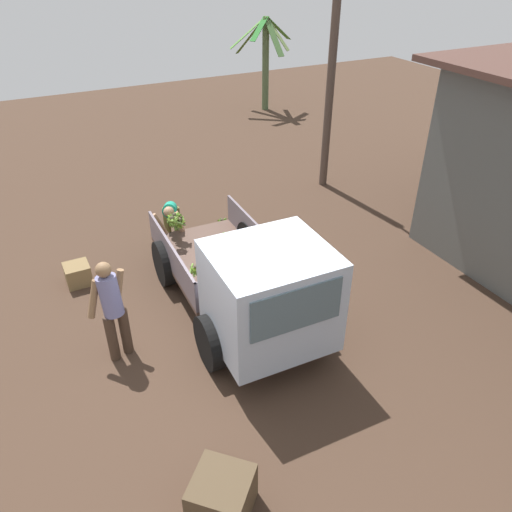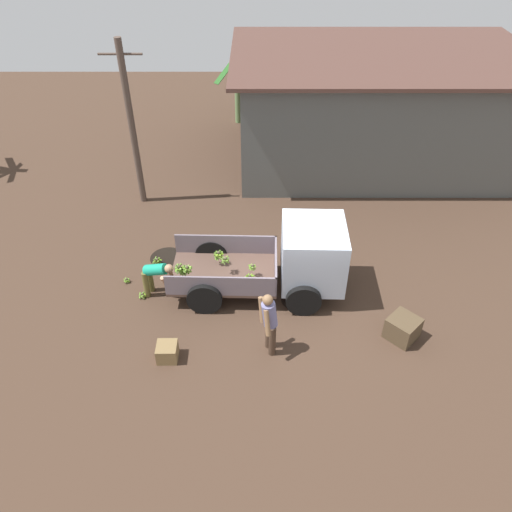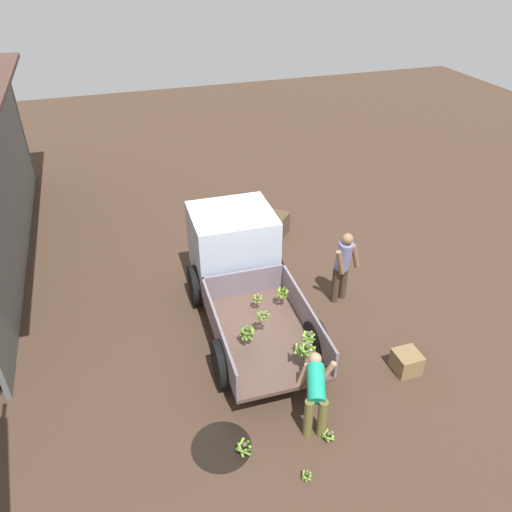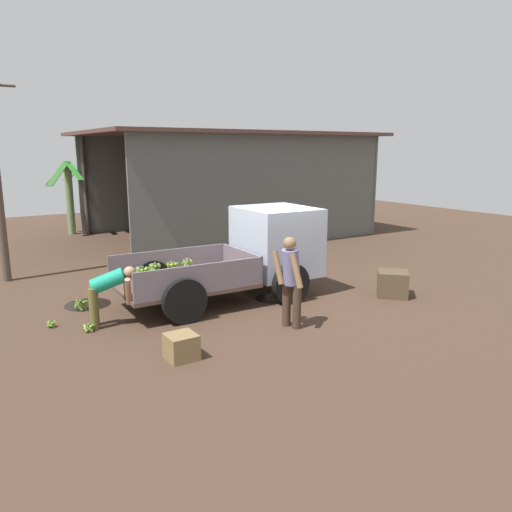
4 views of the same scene
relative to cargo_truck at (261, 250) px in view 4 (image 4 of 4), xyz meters
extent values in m
plane|color=#433023|center=(0.16, -0.26, -1.06)|extent=(36.00, 36.00, 0.00)
cylinder|color=black|center=(-3.60, 1.35, -1.05)|extent=(0.98, 0.98, 0.01)
cylinder|color=black|center=(0.05, -0.44, -1.05)|extent=(0.82, 0.82, 0.01)
cube|color=brown|center=(-1.86, 0.05, -0.57)|extent=(2.81, 1.84, 0.08)
cube|color=slate|center=(-1.84, 0.91, -0.24)|extent=(2.77, 0.12, 0.58)
cube|color=slate|center=(-1.89, -0.81, -0.24)|extent=(2.77, 0.12, 0.58)
cube|color=slate|center=(-0.50, 0.01, -0.24)|extent=(0.10, 1.77, 0.58)
cube|color=#AAB7CB|center=(0.43, -0.01, 0.16)|extent=(1.62, 1.78, 1.55)
cube|color=#4C606B|center=(1.23, -0.03, 0.47)|extent=(0.07, 1.39, 0.68)
cylinder|color=black|center=(0.22, 0.92, -0.61)|extent=(0.90, 0.24, 0.89)
cylinder|color=black|center=(0.17, -0.92, -0.61)|extent=(0.90, 0.24, 0.89)
cylinder|color=black|center=(-2.25, 0.98, -0.61)|extent=(0.90, 0.24, 0.89)
cylinder|color=black|center=(-2.30, -0.86, -0.61)|extent=(0.90, 0.24, 0.89)
sphere|color=#4E4632|center=(-2.01, 0.41, -0.15)|extent=(0.09, 0.09, 0.09)
cylinder|color=olive|center=(-1.98, 0.48, -0.24)|extent=(0.20, 0.12, 0.22)
cylinder|color=#58802F|center=(-2.04, 0.48, -0.24)|extent=(0.21, 0.13, 0.21)
cylinder|color=olive|center=(-2.07, 0.43, -0.25)|extent=(0.09, 0.19, 0.22)
cylinder|color=#57812D|center=(-2.07, 0.38, -0.24)|extent=(0.15, 0.19, 0.22)
cylinder|color=olive|center=(-2.02, 0.33, -0.22)|extent=(0.23, 0.09, 0.18)
cylinder|color=#7DAF29|center=(-1.98, 0.36, -0.24)|extent=(0.19, 0.14, 0.22)
cylinder|color=olive|center=(-1.94, 0.39, -0.24)|extent=(0.11, 0.21, 0.21)
cylinder|color=#5E861B|center=(-1.93, 0.45, -0.23)|extent=(0.14, 0.22, 0.19)
sphere|color=brown|center=(-2.85, -0.36, -0.09)|extent=(0.08, 0.08, 0.08)
cylinder|color=olive|center=(-2.92, -0.36, -0.15)|extent=(0.04, 0.17, 0.14)
cylinder|color=#7EAC3E|center=(-2.90, -0.41, -0.15)|extent=(0.15, 0.15, 0.13)
cylinder|color=#528126|center=(-2.85, -0.41, -0.17)|extent=(0.14, 0.04, 0.17)
cylinder|color=#597431|center=(-2.81, -0.39, -0.17)|extent=(0.11, 0.13, 0.17)
cylinder|color=#7EAB2F|center=(-2.79, -0.35, -0.16)|extent=(0.05, 0.16, 0.16)
cylinder|color=olive|center=(-2.82, -0.31, -0.16)|extent=(0.15, 0.12, 0.15)
cylinder|color=#5A7A33|center=(-2.86, -0.30, -0.16)|extent=(0.16, 0.06, 0.16)
cylinder|color=#7DA444|center=(-2.89, -0.33, -0.17)|extent=(0.12, 0.13, 0.17)
sphere|color=#413A2A|center=(-2.93, -0.37, 0.02)|extent=(0.09, 0.09, 0.09)
cylinder|color=olive|center=(-2.87, -0.34, -0.05)|extent=(0.13, 0.20, 0.18)
cylinder|color=olive|center=(-2.90, -0.31, -0.06)|extent=(0.19, 0.14, 0.19)
cylinder|color=#587A29|center=(-2.98, -0.29, -0.03)|extent=(0.21, 0.15, 0.14)
cylinder|color=#76B036|center=(-3.01, -0.35, -0.05)|extent=(0.11, 0.21, 0.17)
cylinder|color=#5C7E38|center=(-3.00, -0.39, -0.05)|extent=(0.11, 0.20, 0.18)
cylinder|color=#84B042|center=(-2.95, -0.43, -0.07)|extent=(0.17, 0.10, 0.21)
cylinder|color=#6BAB2B|center=(-2.90, -0.45, -0.04)|extent=(0.21, 0.13, 0.16)
cylinder|color=#7BA542|center=(-2.88, -0.39, -0.07)|extent=(0.10, 0.18, 0.21)
sphere|color=#4A4330|center=(-1.17, -0.60, -0.10)|extent=(0.07, 0.07, 0.07)
cylinder|color=#83B24A|center=(-1.17, -0.66, -0.17)|extent=(0.16, 0.04, 0.17)
cylinder|color=#67A325|center=(-1.13, -0.63, -0.18)|extent=(0.13, 0.13, 0.18)
cylinder|color=#52781D|center=(-1.10, -0.59, -0.16)|extent=(0.06, 0.18, 0.14)
cylinder|color=#6DAD27|center=(-1.13, -0.53, -0.14)|extent=(0.18, 0.13, 0.12)
cylinder|color=#7AA42A|center=(-1.18, -0.53, -0.16)|extent=(0.18, 0.06, 0.14)
cylinder|color=#5E8E21|center=(-1.23, -0.56, -0.16)|extent=(0.13, 0.17, 0.15)
cylinder|color=#577818|center=(-1.23, -0.61, -0.17)|extent=(0.07, 0.17, 0.17)
cylinder|color=#709D3D|center=(-1.22, -0.66, -0.14)|extent=(0.18, 0.15, 0.11)
sphere|color=brown|center=(-1.11, -0.09, -0.18)|extent=(0.08, 0.08, 0.08)
cylinder|color=#7BAC3C|center=(-1.12, -0.13, -0.25)|extent=(0.13, 0.06, 0.16)
cylinder|color=#6D9D37|center=(-1.07, -0.12, -0.24)|extent=(0.12, 0.13, 0.15)
cylinder|color=#6BAC29|center=(-1.05, -0.07, -0.23)|extent=(0.08, 0.16, 0.12)
cylinder|color=#7BA741|center=(-1.10, -0.03, -0.24)|extent=(0.15, 0.07, 0.14)
cylinder|color=#6EA02C|center=(-1.15, -0.05, -0.24)|extent=(0.12, 0.14, 0.13)
cylinder|color=#5F9427|center=(-1.17, -0.11, -0.23)|extent=(0.10, 0.16, 0.12)
sphere|color=brown|center=(-2.83, -0.29, -0.05)|extent=(0.07, 0.07, 0.07)
cylinder|color=#7EA82F|center=(-2.80, -0.23, -0.10)|extent=(0.18, 0.13, 0.12)
cylinder|color=olive|center=(-2.85, -0.25, -0.13)|extent=(0.15, 0.09, 0.18)
cylinder|color=olive|center=(-2.88, -0.26, -0.13)|extent=(0.11, 0.15, 0.17)
cylinder|color=#51831C|center=(-2.88, -0.33, -0.13)|extent=(0.12, 0.14, 0.18)
cylinder|color=olive|center=(-2.84, -0.37, -0.11)|extent=(0.19, 0.06, 0.14)
cylinder|color=#4F7919|center=(-2.79, -0.33, -0.13)|extent=(0.13, 0.14, 0.17)
cylinder|color=olive|center=(-2.76, -0.30, -0.11)|extent=(0.05, 0.19, 0.13)
sphere|color=brown|center=(-1.81, 0.04, -0.03)|extent=(0.09, 0.09, 0.09)
cylinder|color=#75A635|center=(-1.74, 0.02, -0.10)|extent=(0.08, 0.18, 0.15)
cylinder|color=#6C9940|center=(-1.77, 0.09, -0.10)|extent=(0.16, 0.13, 0.16)
cylinder|color=olive|center=(-1.83, 0.11, -0.08)|extent=(0.19, 0.08, 0.11)
cylinder|color=olive|center=(-1.87, 0.05, -0.10)|extent=(0.07, 0.17, 0.16)
cylinder|color=olive|center=(-1.85, 0.00, -0.11)|extent=(0.13, 0.15, 0.17)
cylinder|color=#76A637|center=(-1.79, -0.03, -0.09)|extent=(0.18, 0.10, 0.14)
sphere|color=#463F2D|center=(-2.72, -0.48, 0.09)|extent=(0.09, 0.09, 0.09)
cylinder|color=#7AAC3A|center=(-2.69, -0.42, 0.04)|extent=(0.18, 0.13, 0.12)
cylinder|color=olive|center=(-2.75, -0.42, 0.04)|extent=(0.19, 0.12, 0.12)
cylinder|color=olive|center=(-2.77, -0.46, 0.02)|extent=(0.11, 0.17, 0.16)
cylinder|color=#4A7220|center=(-2.78, -0.50, 0.03)|extent=(0.10, 0.18, 0.14)
cylinder|color=#5E8E23|center=(-2.73, -0.53, 0.01)|extent=(0.15, 0.08, 0.17)
cylinder|color=olive|center=(-2.69, -0.54, 0.02)|extent=(0.17, 0.13, 0.15)
cylinder|color=#5B7725|center=(-2.65, -0.50, 0.05)|extent=(0.09, 0.19, 0.11)
cylinder|color=#76A33D|center=(-2.68, -0.46, 0.01)|extent=(0.12, 0.16, 0.17)
cube|color=#575A57|center=(8.26, 7.67, 0.83)|extent=(0.12, 6.12, 3.78)
cube|color=#575A57|center=(3.43, 10.70, 0.83)|extent=(9.80, 0.14, 3.78)
cube|color=#575A57|center=(3.40, 4.68, 0.83)|extent=(9.80, 0.14, 3.78)
cube|color=#50332B|center=(3.41, 7.69, 2.78)|extent=(10.63, 6.96, 0.12)
cylinder|color=#3F3833|center=(-1.27, 10.52, 0.83)|extent=(0.16, 0.16, 3.78)
cylinder|color=#3F3833|center=(-1.30, 4.90, 0.83)|extent=(0.16, 0.16, 3.78)
cylinder|color=#566D47|center=(9.16, 11.53, 0.06)|extent=(0.33, 0.33, 2.23)
cube|color=#30641E|center=(9.72, 11.60, 0.83)|extent=(1.16, 0.44, 0.79)
cube|color=#496133|center=(9.36, 11.93, 0.73)|extent=(0.64, 0.93, 0.99)
cube|color=#3A6324|center=(8.69, 11.78, 0.49)|extent=(1.09, 0.75, 1.47)
cube|color=#4D6432|center=(8.81, 11.26, 0.63)|extent=(0.89, 0.78, 1.20)
cube|color=#38782B|center=(9.29, 11.17, 0.74)|extent=(0.49, 0.83, 0.98)
cylinder|color=#4D7E39|center=(-0.57, 13.00, 0.39)|extent=(0.31, 0.31, 2.89)
cube|color=#305228|center=(-0.01, 12.98, 1.30)|extent=(1.15, 0.28, 1.17)
cube|color=#47852F|center=(-0.36, 13.63, 1.31)|extent=(0.61, 1.34, 1.16)
cube|color=#385321|center=(-0.92, 13.31, 1.36)|extent=(0.84, 0.77, 1.05)
cube|color=#3D6638|center=(-1.13, 12.46, 1.45)|extent=(1.33, 1.30, 0.87)
cube|color=#3A7B23|center=(-0.40, 12.27, 1.42)|extent=(0.56, 1.52, 0.93)
cylinder|color=#698953|center=(-1.78, 10.99, 0.34)|extent=(0.29, 0.29, 2.79)
cube|color=#486D1B|center=(-1.39, 11.02, 1.30)|extent=(0.81, 0.34, 0.98)
cube|color=#2A501A|center=(-1.66, 11.62, 1.27)|extent=(0.44, 1.31, 1.04)
cube|color=#3F751E|center=(-2.14, 11.19, 1.34)|extent=(0.86, 0.62, 0.89)
cube|color=#275B22|center=(-2.21, 10.58, 1.35)|extent=(1.06, 1.03, 0.88)
cube|color=#2A8028|center=(-1.68, 10.39, 1.45)|extent=(0.44, 1.25, 0.68)
cylinder|color=#422F23|center=(-0.64, -2.25, -0.63)|extent=(0.21, 0.21, 0.85)
cylinder|color=#422F23|center=(-0.72, -2.02, -0.63)|extent=(0.21, 0.21, 0.85)
cylinder|color=#7271A2|center=(-0.72, -2.14, 0.12)|extent=(0.46, 0.41, 0.69)
sphere|color=#8C6746|center=(-0.77, -2.16, 0.57)|extent=(0.24, 0.24, 0.24)
cylinder|color=#8C6746|center=(-0.77, -2.38, 0.10)|extent=(0.19, 0.31, 0.63)
cylinder|color=#8C6746|center=(-0.89, -1.98, 0.09)|extent=(0.19, 0.30, 0.63)
cylinder|color=brown|center=(-3.80, -0.06, -0.66)|extent=(0.20, 0.20, 0.79)
cylinder|color=brown|center=(-3.87, -0.27, -0.66)|extent=(0.20, 0.20, 0.79)
cylinder|color=#199B79|center=(-3.56, -0.27, -0.16)|extent=(0.74, 0.50, 0.48)
sphere|color=tan|center=(-3.20, -0.40, -0.02)|extent=(0.22, 0.22, 0.22)
cylinder|color=tan|center=(-3.21, -0.19, -0.36)|extent=(0.18, 0.26, 0.59)
cylinder|color=tan|center=(-3.29, -0.57, -0.34)|extent=(0.21, 0.35, 0.57)
cylinder|color=#44392A|center=(-0.81, 5.00, -0.64)|extent=(0.23, 0.23, 0.83)
cylinder|color=#44392A|center=(-0.62, 4.86, -0.64)|extent=(0.23, 0.23, 0.83)
cylinder|color=#ABADD0|center=(-0.71, 4.94, 0.09)|extent=(0.45, 0.46, 0.66)
sphere|color=#8C6746|center=(-0.69, 4.96, 0.53)|extent=(0.23, 0.23, 0.23)
cylinder|color=#8C6746|center=(-0.81, 5.15, 0.07)|extent=(0.29, 0.26, 0.62)
cylinder|color=#8C6746|center=(-0.48, 4.90, 0.07)|extent=(0.29, 0.25, 0.62)
sphere|color=brown|center=(-3.82, 1.02, -0.86)|extent=(0.08, 0.08, 0.08)
cylinder|color=#567F1E|center=(-3.76, 1.01, -0.95)|extent=(0.09, 0.18, 0.21)
cylinder|color=#77A42C|center=(-3.75, 1.07, -0.92)|extent=(0.16, 0.20, 0.15)
cylinder|color=#77A937|center=(-3.83, 1.09, -0.95)|extent=(0.19, 0.08, 0.20)
cylinder|color=#567629|center=(-3.90, 1.06, -0.92)|extent=(0.13, 0.22, 0.15)
cylinder|color=#52772C|center=(-3.87, 0.98, -0.95)|extent=(0.15, 0.16, 0.20)
cylinder|color=olive|center=(-3.81, 0.96, -0.95)|extent=(0.18, 0.07, 0.20)
sphere|color=#453E2D|center=(-4.54, 0.26, -0.94)|extent=(0.06, 0.06, 0.06)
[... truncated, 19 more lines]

